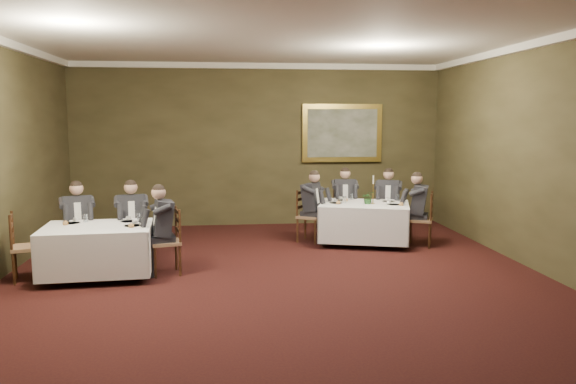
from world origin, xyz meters
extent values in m
plane|color=black|center=(0.00, 0.00, 0.00)|extent=(10.00, 10.00, 0.00)
cube|color=silver|center=(0.00, 0.00, 3.50)|extent=(8.00, 10.00, 0.10)
cube|color=#322D19|center=(0.00, 5.00, 1.75)|extent=(8.00, 0.10, 3.50)
cube|color=#322D19|center=(0.00, -5.00, 1.75)|extent=(8.00, 0.10, 3.50)
cube|color=#322D19|center=(4.00, 0.00, 1.75)|extent=(0.10, 10.00, 3.50)
cube|color=white|center=(0.00, 4.95, 3.44)|extent=(8.00, 0.10, 0.12)
cube|color=white|center=(3.95, 0.00, 3.44)|extent=(0.10, 10.00, 0.12)
cube|color=black|center=(1.83, 2.83, 0.73)|extent=(1.81, 1.55, 0.04)
cube|color=white|center=(1.83, 2.83, 0.76)|extent=(1.89, 1.63, 0.02)
cube|color=white|center=(1.83, 2.83, 0.42)|extent=(1.91, 1.65, 0.65)
cube|color=black|center=(-2.60, 1.07, 0.73)|extent=(1.55, 1.21, 0.04)
cube|color=white|center=(-2.60, 1.07, 0.76)|extent=(1.61, 1.27, 0.02)
cube|color=white|center=(-2.60, 1.07, 0.42)|extent=(1.64, 1.29, 0.65)
cube|color=#8F6A48|center=(1.65, 3.74, 0.48)|extent=(0.48, 0.46, 0.05)
cube|color=black|center=(1.66, 3.93, 0.73)|extent=(0.38, 0.07, 0.54)
cube|color=black|center=(1.65, 3.74, 0.86)|extent=(0.45, 0.35, 0.55)
sphere|color=tan|center=(1.65, 3.74, 1.24)|extent=(0.23, 0.23, 0.21)
cube|color=#8F6A48|center=(2.48, 3.49, 0.48)|extent=(0.56, 0.55, 0.05)
cube|color=black|center=(2.55, 3.67, 0.73)|extent=(0.37, 0.16, 0.54)
cube|color=black|center=(2.48, 3.49, 0.86)|extent=(0.50, 0.44, 0.55)
sphere|color=tan|center=(2.48, 3.49, 1.24)|extent=(0.27, 0.27, 0.21)
cube|color=#8F6A48|center=(0.86, 3.11, 0.48)|extent=(0.59, 0.59, 0.05)
cube|color=black|center=(0.69, 3.21, 0.73)|extent=(0.22, 0.34, 0.54)
cube|color=black|center=(0.86, 3.11, 0.86)|extent=(0.48, 0.52, 0.55)
sphere|color=tan|center=(0.86, 3.11, 1.24)|extent=(0.29, 0.29, 0.21)
cube|color=#8F6A48|center=(2.81, 2.54, 0.48)|extent=(0.56, 0.57, 0.05)
cube|color=black|center=(2.98, 2.46, 0.73)|extent=(0.17, 0.36, 0.54)
cube|color=black|center=(2.81, 2.54, 0.86)|extent=(0.45, 0.51, 0.55)
sphere|color=tan|center=(2.81, 2.54, 1.24)|extent=(0.27, 0.27, 0.21)
cube|color=#8F6A48|center=(-3.07, 1.82, 0.48)|extent=(0.55, 0.53, 0.05)
cube|color=black|center=(-3.13, 2.00, 0.73)|extent=(0.37, 0.14, 0.54)
cube|color=black|center=(-3.07, 1.82, 0.86)|extent=(0.49, 0.42, 0.55)
sphere|color=tan|center=(-3.07, 1.82, 1.24)|extent=(0.26, 0.26, 0.21)
cube|color=#8F6A48|center=(-2.24, 1.88, 0.48)|extent=(0.51, 0.49, 0.05)
cube|color=black|center=(-2.27, 2.07, 0.73)|extent=(0.38, 0.10, 0.54)
cube|color=black|center=(-2.24, 1.88, 0.86)|extent=(0.47, 0.38, 0.55)
sphere|color=tan|center=(-2.24, 1.88, 1.24)|extent=(0.24, 0.24, 0.21)
cube|color=#8F6A48|center=(-1.63, 1.13, 0.48)|extent=(0.51, 0.52, 0.05)
cube|color=black|center=(-1.45, 1.18, 0.73)|extent=(0.12, 0.38, 0.54)
cube|color=black|center=(-1.63, 1.13, 0.86)|extent=(0.40, 0.48, 0.55)
sphere|color=tan|center=(-1.63, 1.13, 1.24)|extent=(0.25, 0.25, 0.21)
cube|color=#8F6A48|center=(-3.57, 1.00, 0.48)|extent=(0.53, 0.54, 0.05)
cube|color=black|center=(-3.75, 0.95, 0.73)|extent=(0.13, 0.37, 0.54)
imported|color=#2D5926|center=(1.88, 2.75, 0.89)|extent=(0.26, 0.23, 0.25)
cylinder|color=#BD9139|center=(1.97, 2.74, 0.78)|extent=(0.08, 0.08, 0.02)
cylinder|color=#BD9139|center=(1.97, 2.74, 0.97)|extent=(0.02, 0.02, 0.36)
cylinder|color=white|center=(1.97, 2.74, 1.23)|extent=(0.02, 0.02, 0.16)
cylinder|color=white|center=(1.51, 3.27, 0.77)|extent=(0.25, 0.25, 0.01)
cylinder|color=white|center=(1.51, 3.42, 0.80)|extent=(0.08, 0.08, 0.05)
cylinder|color=white|center=(1.68, 3.27, 0.83)|extent=(0.06, 0.06, 0.14)
cylinder|color=white|center=(-3.04, 1.36, 0.77)|extent=(0.25, 0.25, 0.01)
cylinder|color=white|center=(-3.04, 1.51, 0.80)|extent=(0.08, 0.08, 0.05)
cylinder|color=white|center=(-2.87, 1.36, 0.83)|extent=(0.06, 0.06, 0.14)
cube|color=gold|center=(1.83, 4.94, 2.01)|extent=(1.76, 0.08, 1.27)
cube|color=#40452E|center=(1.83, 4.90, 2.01)|extent=(1.54, 0.01, 1.05)
camera|label=1|loc=(-0.71, -7.24, 2.32)|focal=35.00mm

